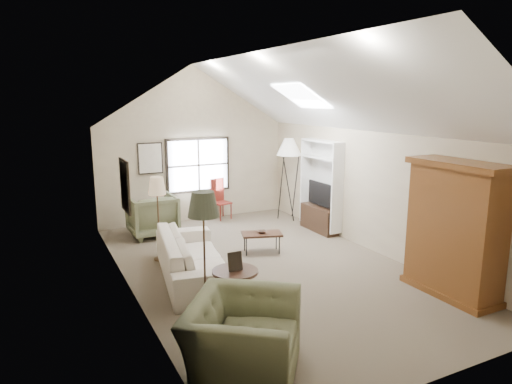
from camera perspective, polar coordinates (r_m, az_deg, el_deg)
name	(u,v)px	position (r m, az deg, el deg)	size (l,w,h in m)	color
room_shell	(266,96)	(8.21, 1.28, 11.93)	(5.01, 8.01, 4.00)	#685A4A
window	(198,165)	(12.02, -7.22, 3.36)	(1.72, 0.08, 1.42)	black
skylight	(301,95)	(9.64, 5.70, 11.91)	(0.80, 1.20, 0.52)	white
wall_art	(139,171)	(9.52, -14.44, 2.58)	(1.97, 3.71, 0.88)	black
armoire	(455,230)	(8.01, 23.65, -4.32)	(0.60, 1.50, 2.20)	brown
tv_alcove	(321,184)	(10.99, 8.13, 0.97)	(0.32, 1.30, 2.10)	white
media_console	(319,219)	(11.17, 7.92, -3.33)	(0.34, 1.18, 0.60)	#382316
tv_panel	(320,194)	(11.02, 8.01, -0.21)	(0.05, 0.90, 0.55)	black
sofa	(194,257)	(8.28, -7.81, -8.00)	(2.73, 1.07, 0.80)	beige
armchair_near	(243,339)	(5.53, -1.65, -17.87)	(1.38, 1.21, 0.90)	#636C4B
armchair_far	(152,215)	(10.93, -12.84, -2.85)	(1.04, 1.07, 0.97)	#646D4C
coffee_table	(262,243)	(9.56, 0.72, -6.36)	(0.83, 0.46, 0.42)	#371F16
bowl	(262,232)	(9.49, 0.72, -5.01)	(0.20, 0.20, 0.05)	#331B14
side_table	(235,292)	(6.95, -2.60, -12.37)	(0.68, 0.68, 0.68)	#3D2519
side_chair	(222,199)	(12.13, -4.33, -0.91)	(0.42, 0.42, 1.07)	maroon
tripod_lamp	(288,179)	(11.99, 4.07, 1.68)	(0.63, 0.63, 2.19)	silver
dark_lamp	(204,253)	(6.76, -6.47, -7.58)	(0.46, 0.46, 1.91)	#2A2D1F
tan_lamp	(158,218)	(9.17, -12.11, -3.22)	(0.34, 0.34, 1.71)	tan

